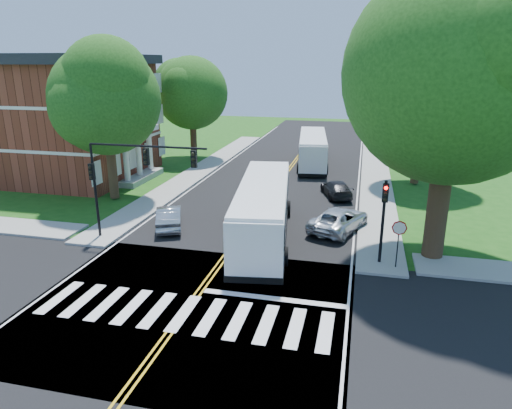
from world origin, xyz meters
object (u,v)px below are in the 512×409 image
(dark_sedan, at_px, (336,189))
(signal_ne, at_px, (384,211))
(signal_nw, at_px, (129,170))
(suv, at_px, (339,219))
(bus_lead, at_px, (263,209))
(hatchback, at_px, (169,217))
(bus_follow, at_px, (313,149))

(dark_sedan, bearing_deg, signal_ne, 85.65)
(signal_nw, bearing_deg, suv, 21.91)
(bus_lead, height_order, dark_sedan, bus_lead)
(suv, bearing_deg, hatchback, 31.55)
(bus_lead, height_order, bus_follow, bus_lead)
(bus_follow, distance_m, dark_sedan, 11.55)
(signal_ne, xyz_separation_m, bus_lead, (-6.79, 2.39, -1.18))
(signal_ne, relative_size, bus_lead, 0.33)
(signal_nw, distance_m, hatchback, 4.67)
(bus_follow, distance_m, hatchback, 21.73)
(signal_nw, distance_m, suv, 13.08)
(bus_follow, xyz_separation_m, suv, (3.82, -18.65, -0.93))
(suv, bearing_deg, signal_ne, 138.25)
(signal_nw, distance_m, bus_follow, 24.76)
(signal_nw, xyz_separation_m, hatchback, (1.03, 2.72, -3.66))
(bus_lead, xyz_separation_m, bus_follow, (0.57, 20.93, -0.12))
(bus_lead, distance_m, bus_follow, 20.94)
(signal_nw, bearing_deg, hatchback, 69.31)
(bus_follow, bearing_deg, suv, 94.76)
(signal_ne, height_order, suv, signal_ne)
(signal_ne, bearing_deg, suv, 117.19)
(hatchback, bearing_deg, suv, 168.52)
(bus_follow, relative_size, hatchback, 2.87)
(bus_lead, relative_size, hatchback, 3.09)
(hatchback, relative_size, dark_sedan, 0.98)
(signal_ne, xyz_separation_m, dark_sedan, (-3.05, 12.26, -2.32))
(signal_ne, height_order, dark_sedan, signal_ne)
(bus_lead, bearing_deg, suv, -160.84)
(signal_nw, bearing_deg, bus_lead, 18.29)
(suv, bearing_deg, signal_nw, 42.97)
(hatchback, bearing_deg, bus_follow, -130.23)
(bus_lead, distance_m, suv, 5.06)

